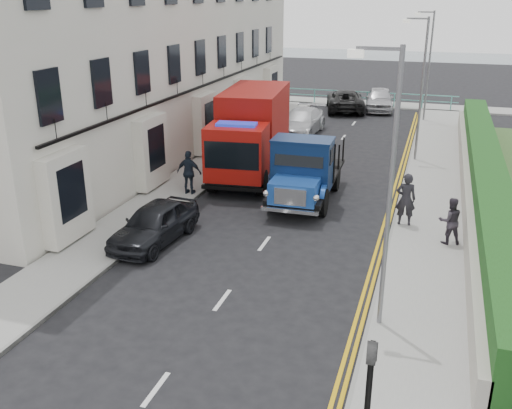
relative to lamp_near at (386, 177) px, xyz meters
name	(u,v)px	position (x,y,z in m)	size (l,w,h in m)	color
ground	(245,269)	(-4.18, 2.00, -4.00)	(120.00, 120.00, 0.00)	black
pavement_west	(203,171)	(-9.38, 11.00, -3.94)	(2.40, 38.00, 0.12)	gray
pavement_east	(432,193)	(1.12, 11.00, -3.94)	(2.60, 38.00, 0.12)	gray
promenade	(368,104)	(-4.18, 31.00, -3.94)	(30.00, 2.50, 0.12)	gray
sea_plane	(400,61)	(-4.18, 62.00, -4.00)	(120.00, 120.00, 0.00)	#4D5F6A
terrace_west	(153,11)	(-13.65, 15.00, 3.17)	(6.31, 30.20, 14.25)	beige
garden_east	(483,179)	(3.03, 11.00, -3.10)	(1.45, 28.00, 1.75)	#B2AD9E
seafront_railing	(367,99)	(-4.18, 30.20, -3.42)	(13.00, 0.08, 1.11)	#59B2A5
lamp_near	(386,177)	(0.00, 0.00, 0.00)	(1.23, 0.18, 7.00)	slate
lamp_mid	(420,82)	(0.00, 16.00, 0.00)	(1.23, 0.18, 7.00)	slate
lamp_far	(428,60)	(0.00, 26.00, 0.00)	(1.23, 0.18, 7.00)	slate
traffic_signal	(368,399)	(0.42, -5.50, -1.92)	(0.16, 0.20, 3.10)	black
bedford_lorry	(303,175)	(-3.84, 8.09, -2.74)	(2.48, 5.88, 2.74)	black
red_lorry	(251,131)	(-7.12, 11.50, -1.94)	(3.32, 7.62, 3.87)	black
parked_car_front	(155,223)	(-7.78, 3.00, -3.31)	(1.62, 4.03, 1.37)	black
parked_car_mid	(256,161)	(-6.78, 11.22, -3.26)	(1.56, 4.48, 1.48)	#5774BC
parked_car_rear	(301,122)	(-6.78, 20.00, -3.24)	(2.11, 5.19, 1.50)	#BCBDC1
seafront_car_left	(345,100)	(-5.47, 28.10, -3.24)	(2.51, 5.45, 1.51)	black
seafront_car_right	(380,99)	(-3.13, 29.00, -3.19)	(1.91, 4.75, 1.62)	#B2B2B8
pedestrian_east_near	(406,199)	(0.22, 6.95, -2.91)	(0.71, 0.46, 1.94)	black
pedestrian_east_far	(450,221)	(1.76, 5.70, -3.07)	(0.78, 0.61, 1.61)	#322C36
pedestrian_west_near	(189,173)	(-8.58, 7.68, -2.96)	(1.07, 0.45, 1.83)	black
pedestrian_west_far	(255,128)	(-8.58, 16.65, -3.02)	(0.84, 0.55, 1.71)	#3D352C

